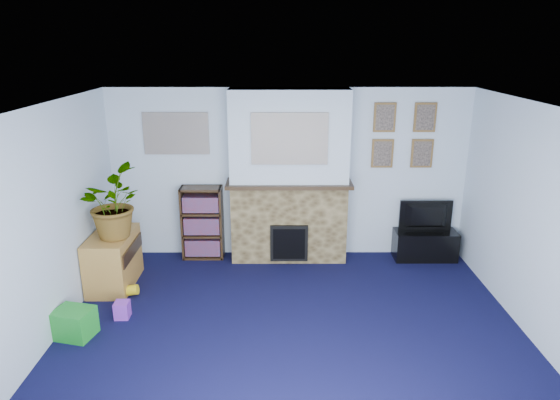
{
  "coord_description": "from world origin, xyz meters",
  "views": [
    {
      "loc": [
        -0.14,
        -4.56,
        2.99
      ],
      "look_at": [
        -0.13,
        0.76,
        1.29
      ],
      "focal_mm": 32.0,
      "sensor_mm": 36.0,
      "label": 1
    }
  ],
  "objects_px": {
    "sideboard": "(113,259)",
    "television": "(427,217)",
    "tv_stand": "(425,244)",
    "bookshelf": "(203,224)"
  },
  "relations": [
    {
      "from": "sideboard",
      "to": "television",
      "type": "bearing_deg",
      "value": 11.05
    },
    {
      "from": "tv_stand",
      "to": "sideboard",
      "type": "xyz_separation_m",
      "value": [
        -4.19,
        -0.8,
        0.12
      ]
    },
    {
      "from": "television",
      "to": "sideboard",
      "type": "height_order",
      "value": "television"
    },
    {
      "from": "tv_stand",
      "to": "television",
      "type": "relative_size",
      "value": 1.17
    },
    {
      "from": "bookshelf",
      "to": "sideboard",
      "type": "xyz_separation_m",
      "value": [
        -1.01,
        -0.87,
        -0.15
      ]
    },
    {
      "from": "television",
      "to": "bookshelf",
      "type": "height_order",
      "value": "bookshelf"
    },
    {
      "from": "bookshelf",
      "to": "tv_stand",
      "type": "bearing_deg",
      "value": -1.38
    },
    {
      "from": "television",
      "to": "bookshelf",
      "type": "xyz_separation_m",
      "value": [
        -3.18,
        0.06,
        -0.13
      ]
    },
    {
      "from": "tv_stand",
      "to": "bookshelf",
      "type": "height_order",
      "value": "bookshelf"
    },
    {
      "from": "tv_stand",
      "to": "television",
      "type": "bearing_deg",
      "value": 90.0
    }
  ]
}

